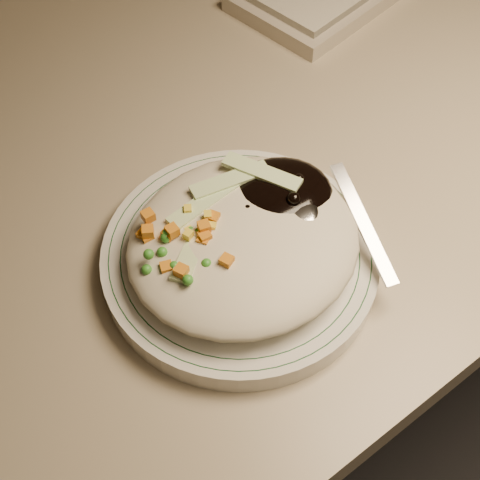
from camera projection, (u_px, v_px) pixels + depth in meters
desk at (214, 231)px, 0.84m from camera, size 1.40×0.70×0.74m
plate at (240, 258)px, 0.56m from camera, size 0.23×0.23×0.02m
plate_rim at (240, 251)px, 0.55m from camera, size 0.22×0.22×0.00m
meal at (245, 234)px, 0.54m from camera, size 0.21×0.19×0.05m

